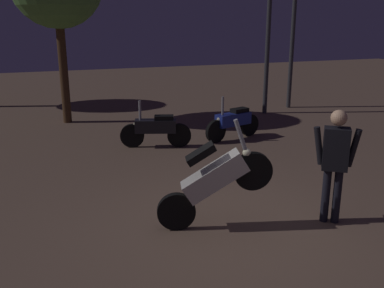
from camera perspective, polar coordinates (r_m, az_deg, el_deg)
ground_plane at (r=6.59m, az=5.45°, el=-10.75°), size 40.00×40.00×0.00m
motorcycle_white_foreground at (r=6.27m, az=2.91°, el=-4.71°), size 1.64×0.51×1.63m
motorcycle_blue_parked_left at (r=10.96m, az=5.39°, el=2.89°), size 1.62×0.58×1.11m
motorcycle_black_parked_right at (r=10.26m, az=-4.73°, el=1.96°), size 1.62×0.57×1.11m
person_rider_beside at (r=6.68m, az=18.11°, el=-1.56°), size 0.61×0.44×1.72m
streetlamp_near at (r=14.83m, az=13.18°, el=16.98°), size 0.36×0.36×5.10m
streetlamp_far at (r=13.79m, az=10.03°, el=16.97°), size 0.36×0.36×4.99m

